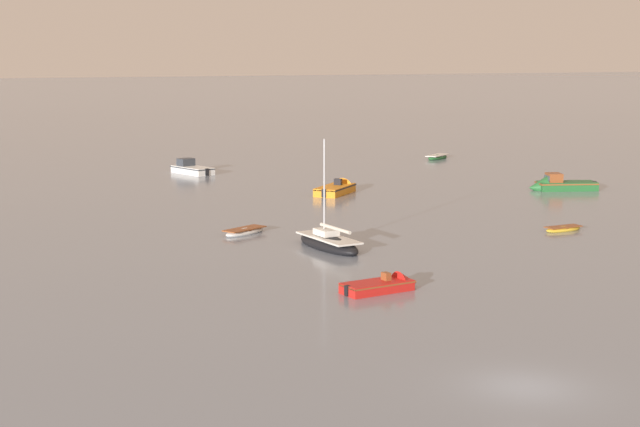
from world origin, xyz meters
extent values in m
plane|color=gray|center=(0.00, 0.00, 0.00)|extent=(800.00, 800.00, 0.00)
ellipsoid|color=black|center=(2.05, 28.92, 0.23)|extent=(3.27, 6.95, 1.15)
cube|color=silver|center=(2.05, 28.92, 0.69)|extent=(2.88, 5.93, 0.12)
cube|color=silver|center=(1.99, 29.24, 1.01)|extent=(1.42, 1.80, 0.42)
cylinder|color=#B7BABF|center=(1.94, 29.51, 3.98)|extent=(0.12, 0.12, 6.34)
cylinder|color=beige|center=(2.20, 28.09, 1.44)|extent=(0.90, 3.66, 0.23)
cube|color=red|center=(0.46, 16.56, 0.19)|extent=(4.17, 2.45, 0.77)
cone|color=red|center=(2.44, 17.01, 0.19)|extent=(1.53, 1.77, 1.54)
cube|color=brown|center=(0.50, 16.57, 0.48)|extent=(4.26, 2.50, 0.09)
cube|color=brown|center=(1.04, 16.69, 0.79)|extent=(0.45, 0.57, 0.43)
cube|color=black|center=(-1.40, 16.13, 0.31)|extent=(0.30, 0.35, 0.55)
ellipsoid|color=gold|center=(20.11, 29.48, 0.11)|extent=(3.12, 1.46, 0.47)
cube|color=brown|center=(20.11, 29.48, 0.31)|extent=(2.88, 1.40, 0.06)
cube|color=brown|center=(20.11, 29.48, 0.24)|extent=(0.32, 0.94, 0.05)
cube|color=white|center=(1.92, 70.98, 0.25)|extent=(3.86, 5.40, 0.98)
cone|color=white|center=(0.89, 73.38, 0.25)|extent=(2.42, 2.21, 1.97)
cube|color=#33383F|center=(1.89, 71.04, 0.61)|extent=(3.94, 5.52, 0.11)
cube|color=#33383F|center=(1.45, 72.08, 1.12)|extent=(1.90, 1.71, 0.76)
cube|color=#384751|center=(1.22, 72.63, 1.17)|extent=(1.48, 0.83, 0.61)
cube|color=black|center=(2.87, 68.74, 0.39)|extent=(0.48, 0.43, 0.70)
ellipsoid|color=white|center=(-1.87, 35.74, 0.13)|extent=(3.73, 3.00, 0.57)
cube|color=brown|center=(-1.87, 35.74, 0.37)|extent=(3.47, 2.82, 0.08)
cube|color=brown|center=(-1.87, 35.74, 0.29)|extent=(0.79, 1.07, 0.06)
cube|color=orange|center=(10.83, 52.22, 0.25)|extent=(4.92, 5.15, 0.99)
cone|color=orange|center=(12.58, 54.18, 0.25)|extent=(2.53, 2.50, 1.99)
cube|color=black|center=(10.86, 52.26, 0.62)|extent=(5.03, 5.26, 0.11)
cube|color=black|center=(11.34, 52.79, 1.02)|extent=(0.79, 0.77, 0.55)
cube|color=black|center=(9.19, 50.38, 0.40)|extent=(0.50, 0.49, 0.70)
cube|color=#23602D|center=(31.91, 47.75, 0.26)|extent=(5.63, 3.40, 1.03)
cone|color=#23602D|center=(29.24, 48.42, 0.26)|extent=(2.10, 2.41, 2.08)
cube|color=brown|center=(31.85, 47.77, 0.65)|extent=(5.76, 3.47, 0.11)
cube|color=brown|center=(30.69, 48.06, 1.18)|extent=(1.63, 1.90, 0.80)
cube|color=#384751|center=(30.07, 48.21, 1.24)|extent=(0.66, 1.60, 0.64)
cube|color=black|center=(34.40, 47.12, 0.41)|extent=(0.41, 0.48, 0.74)
ellipsoid|color=#23602D|center=(32.03, 75.67, 0.15)|extent=(4.10, 3.77, 0.66)
cube|color=silver|center=(32.03, 75.67, 0.43)|extent=(3.83, 3.53, 0.09)
cube|color=silver|center=(32.03, 75.67, 0.33)|extent=(1.03, 1.15, 0.07)
camera|label=1|loc=(-20.18, -34.11, 13.21)|focal=58.21mm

